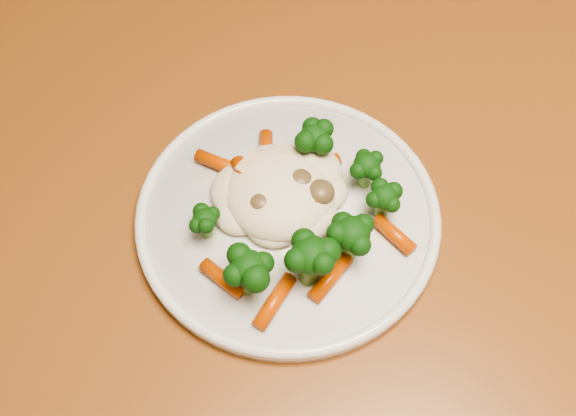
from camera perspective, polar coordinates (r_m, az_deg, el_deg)
name	(u,v)px	position (r m, az deg, el deg)	size (l,w,h in m)	color
dining_table	(175,306)	(0.69, -8.89, -7.67)	(1.24, 0.86, 0.75)	brown
plate	(288,217)	(0.61, 0.00, -0.72)	(0.25, 0.25, 0.01)	white
meal	(296,207)	(0.58, 0.63, 0.10)	(0.18, 0.18, 0.05)	#F9E8C7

